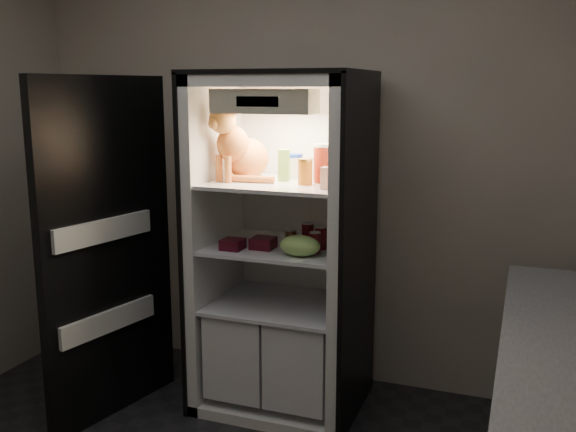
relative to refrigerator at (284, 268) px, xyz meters
The scene contains 16 objects.
room_shell 1.61m from the refrigerator, 90.00° to the right, with size 3.60×3.60×3.60m.
refrigerator is the anchor object (origin of this frame).
fridge_door 0.97m from the refrigerator, 151.88° to the right, with size 0.25×0.86×1.85m.
tabby_cat 0.70m from the refrigerator, 162.89° to the right, with size 0.37×0.43×0.44m.
parmesan_shaker 0.59m from the refrigerator, 72.69° to the right, with size 0.07×0.07×0.17m.
mayo_tub 0.57m from the refrigerator, 73.98° to the left, with size 0.10×0.10×0.14m.
salsa_jar 0.60m from the refrigerator, 35.76° to the right, with size 0.08×0.08×0.14m.
pepper_jar 0.64m from the refrigerator, ahead, with size 0.12×0.12×0.21m.
cream_carton 0.67m from the refrigerator, 34.41° to the right, with size 0.06×0.06×0.11m, color silver.
soda_can_a 0.25m from the refrigerator, ahead, with size 0.07×0.07×0.12m.
soda_can_b 0.32m from the refrigerator, 16.99° to the right, with size 0.07×0.07×0.12m.
soda_can_c 0.34m from the refrigerator, 33.59° to the right, with size 0.06×0.06×0.11m.
condiment_jar 0.20m from the refrigerator, 31.85° to the right, with size 0.06×0.06×0.09m.
grape_bag 0.36m from the refrigerator, 53.59° to the right, with size 0.21×0.15×0.11m, color #7BB253.
berry_box_left 0.36m from the refrigerator, 129.69° to the right, with size 0.11×0.11×0.06m, color #490C19.
berry_box_right 0.25m from the refrigerator, 108.76° to the right, with size 0.12×0.12×0.06m, color #490C19.
Camera 1 is at (1.24, -1.86, 1.79)m, focal length 40.00 mm.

